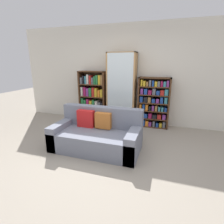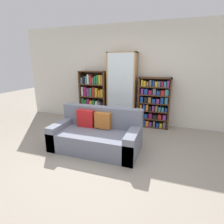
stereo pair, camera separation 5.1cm
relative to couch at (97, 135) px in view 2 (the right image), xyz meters
name	(u,v)px [view 2 (the right image)]	position (x,y,z in m)	size (l,w,h in m)	color
ground_plane	(98,159)	(0.20, -0.40, -0.28)	(16.00, 16.00, 0.00)	gray
wall_back	(129,75)	(0.20, 1.85, 1.07)	(6.65, 0.06, 2.70)	silver
couch	(97,135)	(0.00, 0.00, 0.00)	(1.73, 0.88, 0.81)	slate
bookshelf_left	(94,97)	(-0.81, 1.65, 0.43)	(0.80, 0.32, 1.46)	#4C2D19
display_cabinet	(122,90)	(0.06, 1.63, 0.70)	(0.78, 0.36, 1.96)	#AD7F4C
bookshelf_right	(154,103)	(0.94, 1.65, 0.38)	(0.82, 0.32, 1.33)	#4C2D19
wine_bottle	(138,134)	(0.73, 0.68, -0.14)	(0.09, 0.09, 0.33)	black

